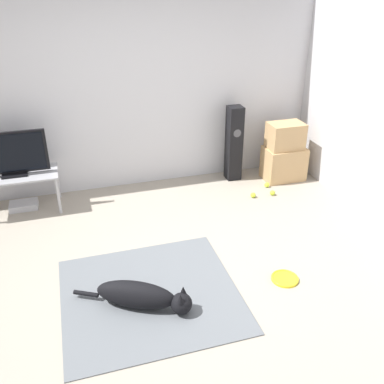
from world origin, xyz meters
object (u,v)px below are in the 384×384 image
(tv_stand, at_px, (16,179))
(tv, at_px, (11,154))
(dog, at_px, (143,296))
(cardboard_box_lower, at_px, (284,163))
(tennis_ball_by_boxes, at_px, (267,185))
(tennis_ball_near_speaker, at_px, (272,193))
(cardboard_box_upper, at_px, (285,136))
(floor_speaker, at_px, (234,144))
(frisbee, at_px, (285,278))
(tennis_ball_loose_on_carpet, at_px, (253,195))
(game_console, at_px, (24,205))

(tv_stand, height_order, tv, tv)
(dog, xyz_separation_m, cardboard_box_lower, (2.34, 1.97, 0.10))
(tennis_ball_by_boxes, bearing_deg, cardboard_box_lower, 30.26)
(tennis_ball_by_boxes, relative_size, tennis_ball_near_speaker, 1.00)
(cardboard_box_upper, height_order, tennis_ball_near_speaker, cardboard_box_upper)
(cardboard_box_upper, bearing_deg, floor_speaker, 162.00)
(cardboard_box_upper, distance_m, tv_stand, 3.41)
(floor_speaker, bearing_deg, tv, -177.96)
(frisbee, height_order, tennis_ball_by_boxes, tennis_ball_by_boxes)
(tennis_ball_near_speaker, bearing_deg, tennis_ball_loose_on_carpet, 176.74)
(tennis_ball_by_boxes, bearing_deg, game_console, 173.61)
(frisbee, xyz_separation_m, game_console, (-2.39, 2.14, 0.03))
(tv, distance_m, tennis_ball_near_speaker, 3.18)
(tennis_ball_near_speaker, bearing_deg, tennis_ball_by_boxes, 82.15)
(cardboard_box_lower, distance_m, tennis_ball_near_speaker, 0.58)
(tv, xyz_separation_m, tennis_ball_loose_on_carpet, (2.79, -0.52, -0.69))
(cardboard_box_upper, height_order, tennis_ball_by_boxes, cardboard_box_upper)
(frisbee, distance_m, tennis_ball_loose_on_carpet, 1.63)
(tv, bearing_deg, tennis_ball_loose_on_carpet, -10.56)
(dog, xyz_separation_m, game_console, (-1.05, 2.12, -0.09))
(cardboard_box_lower, distance_m, tennis_ball_loose_on_carpet, 0.76)
(tennis_ball_by_boxes, bearing_deg, floor_speaker, 129.15)
(cardboard_box_lower, height_order, tennis_ball_loose_on_carpet, cardboard_box_lower)
(game_console, bearing_deg, dog, -63.69)
(dog, bearing_deg, frisbee, -0.65)
(floor_speaker, relative_size, tennis_ball_by_boxes, 15.34)
(floor_speaker, relative_size, game_console, 3.09)
(tennis_ball_loose_on_carpet, bearing_deg, cardboard_box_lower, 33.02)
(cardboard_box_upper, height_order, floor_speaker, floor_speaker)
(tennis_ball_loose_on_carpet, bearing_deg, tennis_ball_near_speaker, -3.26)
(cardboard_box_upper, height_order, tv_stand, cardboard_box_upper)
(tennis_ball_loose_on_carpet, xyz_separation_m, game_console, (-2.77, 0.56, 0.01))
(cardboard_box_lower, height_order, game_console, cardboard_box_lower)
(tennis_ball_by_boxes, bearing_deg, tv, 174.31)
(cardboard_box_lower, bearing_deg, dog, -139.97)
(dog, bearing_deg, tv, 117.13)
(tennis_ball_loose_on_carpet, bearing_deg, game_console, 168.65)
(frisbee, distance_m, tennis_ball_by_boxes, 1.92)
(dog, distance_m, cardboard_box_lower, 3.06)
(tennis_ball_loose_on_carpet, bearing_deg, cardboard_box_upper, 33.99)
(game_console, bearing_deg, tennis_ball_by_boxes, -6.39)
(dog, distance_m, cardboard_box_upper, 3.09)
(cardboard_box_upper, bearing_deg, dog, -139.72)
(cardboard_box_lower, bearing_deg, game_console, 177.41)
(cardboard_box_upper, xyz_separation_m, tv_stand, (-3.40, 0.11, -0.21))
(frisbee, height_order, floor_speaker, floor_speaker)
(cardboard_box_lower, relative_size, cardboard_box_upper, 1.18)
(floor_speaker, relative_size, tv_stand, 1.07)
(frisbee, bearing_deg, cardboard_box_upper, 63.48)
(tv, bearing_deg, tv_stand, -90.00)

